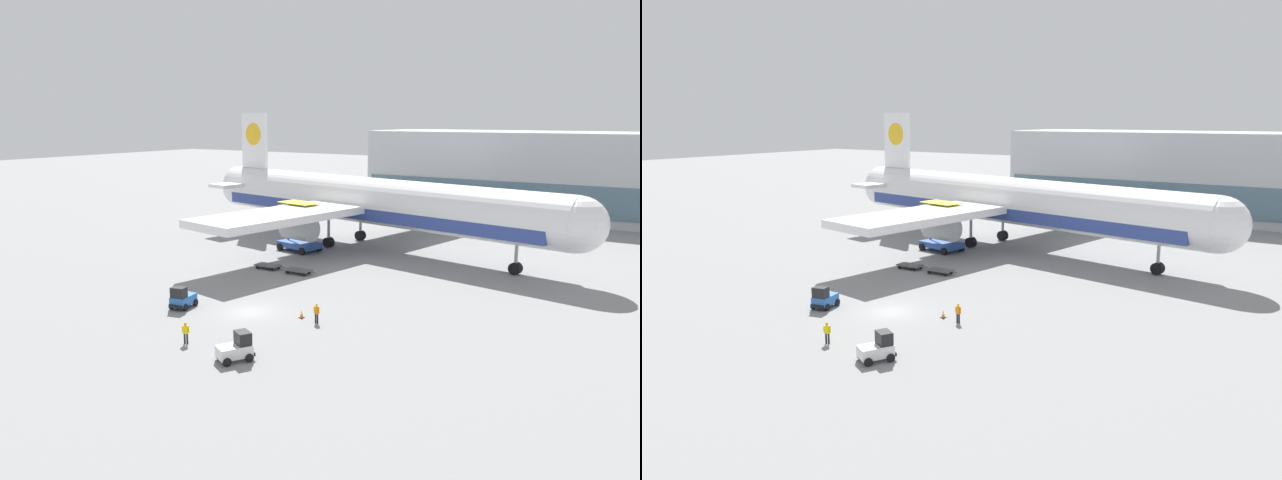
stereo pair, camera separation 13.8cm
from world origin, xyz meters
TOP-DOWN VIEW (x-y plane):
  - ground_plane at (0.00, 0.00)m, footprint 400.00×400.00m
  - airplane_main at (-4.62, 29.10)m, footprint 57.63×48.66m
  - scissor_lift_loader at (-10.47, 22.82)m, footprint 5.66×4.17m
  - baggage_tug_foreground at (6.14, -8.96)m, footprint 2.50×2.81m
  - baggage_tug_mid at (-5.66, -2.31)m, footprint 2.06×2.68m
  - baggage_dolly_lead at (-8.01, 13.15)m, footprint 3.72×1.57m
  - baggage_dolly_second at (-3.93, 13.10)m, footprint 3.72×1.57m
  - ground_crew_near at (6.46, 0.63)m, footprint 0.57×0.26m
  - ground_crew_far at (0.90, -8.53)m, footprint 0.54×0.34m
  - traffic_cone_near at (4.69, 1.07)m, footprint 0.40×0.40m

SIDE VIEW (x-z plane):
  - ground_plane at x=0.00m, z-range 0.00..0.00m
  - traffic_cone_near at x=4.69m, z-range -0.01..0.65m
  - baggage_dolly_lead at x=-8.01m, z-range 0.15..0.63m
  - baggage_dolly_second at x=-3.93m, z-range 0.15..0.63m
  - baggage_tug_foreground at x=6.14m, z-range -0.12..1.88m
  - baggage_tug_mid at x=-5.66m, z-range -0.12..1.88m
  - ground_crew_near at x=6.46m, z-range 0.14..1.79m
  - ground_crew_far at x=0.90m, z-range 0.14..1.81m
  - scissor_lift_loader at x=-10.47m, z-range -0.77..5.33m
  - airplane_main at x=-4.62m, z-range -2.66..14.34m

